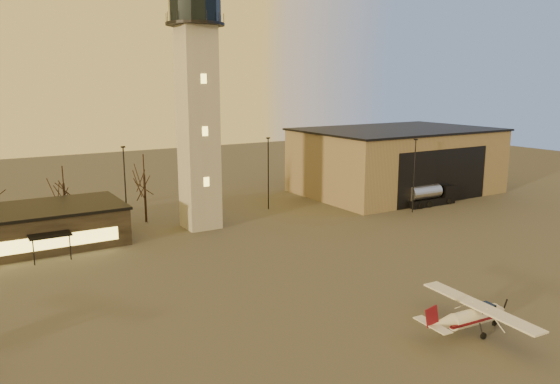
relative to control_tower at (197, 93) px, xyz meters
name	(u,v)px	position (x,y,z in m)	size (l,w,h in m)	color
ground	(356,313)	(0.00, -30.00, -16.33)	(220.00, 220.00, 0.00)	#4A4744
control_tower	(197,93)	(0.00, 0.00, 0.00)	(6.80, 6.80, 32.60)	#A4A29C
hangar	(396,160)	(36.00, 3.98, -11.17)	(30.60, 20.60, 10.30)	#887559
terminal	(0,231)	(-21.99, 1.98, -14.17)	(25.40, 12.20, 4.30)	black
light_poles	(200,182)	(0.50, 1.00, -10.92)	(58.50, 12.25, 10.14)	black
tree_row	(67,179)	(-13.70, 9.16, -10.39)	(37.20, 9.20, 8.80)	black
cessna_front	(475,319)	(5.23, -37.03, -15.36)	(8.09, 10.22, 2.81)	silver
fuel_truck	(429,197)	(33.35, -6.00, -15.13)	(8.20, 2.77, 3.03)	black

